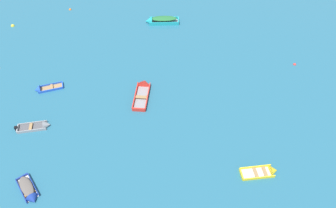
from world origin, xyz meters
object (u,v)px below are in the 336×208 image
object	(u,v)px
rowboat_grey_center	(40,126)
mooring_buoy_between_boats_left	(70,10)
rowboat_blue_back_row_center	(43,89)
mooring_buoy_between_boats_right	(295,65)
rowboat_deep_blue_near_right	(29,192)
rowboat_red_outer_left	(143,88)
mooring_buoy_central	(13,26)
rowboat_yellow_cluster_outer	(267,171)
rowboat_turquoise_back_row_left	(159,20)

from	to	relation	value
rowboat_grey_center	mooring_buoy_between_boats_left	world-z (taller)	rowboat_grey_center
rowboat_blue_back_row_center	mooring_buoy_between_boats_right	xyz separation A→B (m)	(24.64, 10.65, -0.12)
rowboat_blue_back_row_center	rowboat_grey_center	world-z (taller)	rowboat_grey_center
rowboat_deep_blue_near_right	rowboat_red_outer_left	distance (m)	13.70
mooring_buoy_central	mooring_buoy_between_boats_left	distance (m)	7.64
rowboat_grey_center	rowboat_red_outer_left	bearing A→B (deg)	43.18
rowboat_blue_back_row_center	rowboat_yellow_cluster_outer	distance (m)	22.48
rowboat_blue_back_row_center	rowboat_red_outer_left	size ratio (longest dim) A/B	0.64
rowboat_grey_center	mooring_buoy_between_boats_right	world-z (taller)	rowboat_grey_center
rowboat_yellow_cluster_outer	rowboat_grey_center	distance (m)	19.76
rowboat_blue_back_row_center	rowboat_deep_blue_near_right	world-z (taller)	rowboat_deep_blue_near_right
mooring_buoy_between_boats_right	rowboat_deep_blue_near_right	bearing A→B (deg)	-133.15
rowboat_blue_back_row_center	rowboat_grey_center	bearing A→B (deg)	-61.33
rowboat_turquoise_back_row_left	mooring_buoy_between_boats_right	size ratio (longest dim) A/B	13.64
rowboat_blue_back_row_center	rowboat_turquoise_back_row_left	distance (m)	17.03
rowboat_blue_back_row_center	mooring_buoy_between_boats_right	size ratio (longest dim) A/B	8.38
mooring_buoy_central	mooring_buoy_between_boats_left	world-z (taller)	mooring_buoy_central
rowboat_yellow_cluster_outer	rowboat_deep_blue_near_right	bearing A→B (deg)	-159.73
rowboat_yellow_cluster_outer	mooring_buoy_between_boats_right	size ratio (longest dim) A/B	9.30
mooring_buoy_between_boats_right	mooring_buoy_between_boats_left	distance (m)	29.91
mooring_buoy_between_boats_right	rowboat_yellow_cluster_outer	bearing A→B (deg)	-99.75
mooring_buoy_between_boats_left	rowboat_grey_center	bearing A→B (deg)	-69.61
rowboat_deep_blue_near_right	rowboat_grey_center	xyz separation A→B (m)	(-2.66, 5.92, -0.07)
rowboat_red_outer_left	mooring_buoy_central	size ratio (longest dim) A/B	9.40
rowboat_turquoise_back_row_left	rowboat_red_outer_left	distance (m)	12.70
rowboat_blue_back_row_center	mooring_buoy_between_boats_left	distance (m)	16.03
rowboat_blue_back_row_center	mooring_buoy_between_boats_left	world-z (taller)	rowboat_blue_back_row_center
mooring_buoy_between_boats_right	mooring_buoy_between_boats_left	xyz separation A→B (m)	(-29.55, 4.61, 0.00)
rowboat_blue_back_row_center	rowboat_yellow_cluster_outer	world-z (taller)	rowboat_yellow_cluster_outer
rowboat_turquoise_back_row_left	mooring_buoy_central	bearing A→B (deg)	-162.83
rowboat_turquoise_back_row_left	mooring_buoy_between_boats_left	world-z (taller)	rowboat_turquoise_back_row_left
rowboat_yellow_cluster_outer	mooring_buoy_central	world-z (taller)	rowboat_yellow_cluster_outer
rowboat_turquoise_back_row_left	rowboat_red_outer_left	xyz separation A→B (m)	(1.97, -12.54, -0.18)
mooring_buoy_central	mooring_buoy_between_boats_right	bearing A→B (deg)	1.70
mooring_buoy_between_boats_right	rowboat_blue_back_row_center	bearing A→B (deg)	-156.63
rowboat_blue_back_row_center	mooring_buoy_central	bearing A→B (deg)	136.28
rowboat_deep_blue_near_right	mooring_buoy_between_boats_left	distance (m)	27.39
rowboat_red_outer_left	rowboat_yellow_cluster_outer	bearing A→B (deg)	-27.88
rowboat_red_outer_left	mooring_buoy_between_boats_right	distance (m)	16.92
rowboat_deep_blue_near_right	rowboat_yellow_cluster_outer	bearing A→B (deg)	20.27
rowboat_turquoise_back_row_left	rowboat_blue_back_row_center	bearing A→B (deg)	-117.27
rowboat_grey_center	rowboat_deep_blue_near_right	bearing A→B (deg)	-65.81
rowboat_grey_center	rowboat_blue_back_row_center	bearing A→B (deg)	118.67
rowboat_red_outer_left	mooring_buoy_central	world-z (taller)	rowboat_red_outer_left
mooring_buoy_central	mooring_buoy_between_boats_left	bearing A→B (deg)	47.62
mooring_buoy_between_boats_left	rowboat_yellow_cluster_outer	bearing A→B (deg)	-35.39
rowboat_red_outer_left	mooring_buoy_between_boats_left	world-z (taller)	rowboat_red_outer_left
rowboat_yellow_cluster_outer	mooring_buoy_between_boats_right	world-z (taller)	rowboat_yellow_cluster_outer
rowboat_yellow_cluster_outer	rowboat_deep_blue_near_right	xyz separation A→B (m)	(-17.10, -6.32, 0.08)
rowboat_blue_back_row_center	rowboat_red_outer_left	world-z (taller)	rowboat_red_outer_left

